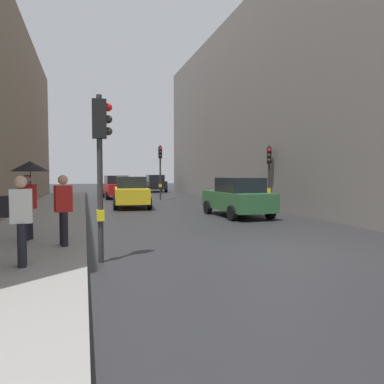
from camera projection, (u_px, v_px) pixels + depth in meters
ground_plane at (280, 250)px, 9.46m from camera, size 120.00×120.00×0.00m
sidewalk_kerb at (42, 225)px, 13.45m from camera, size 3.05×40.00×0.16m
building_facade_right at (315, 111)px, 25.78m from camera, size 12.00×34.57×12.58m
traffic_light_far_median at (160, 162)px, 26.71m from camera, size 0.25×0.43×3.97m
traffic_light_near_left at (101, 148)px, 8.03m from camera, size 0.43×0.24×3.67m
traffic_light_mid_street at (269, 166)px, 19.19m from camera, size 0.35×0.45×3.40m
car_dark_suv at (155, 183)px, 38.31m from camera, size 2.05×4.22×1.76m
car_green_estate at (238, 197)px, 16.66m from camera, size 2.19×4.29×1.76m
car_yellow_taxi at (131, 192)px, 20.99m from camera, size 2.25×4.32×1.76m
car_red_sedan at (117, 187)px, 28.51m from camera, size 2.25×4.32×1.76m
pedestrian_with_umbrella at (29, 178)px, 9.92m from camera, size 1.00×1.00×2.14m
pedestrian_with_black_backpack at (19, 215)px, 7.13m from camera, size 0.62×0.36×1.77m
pedestrian_in_red_jacket at (63, 207)px, 9.18m from camera, size 0.46×0.36×1.77m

